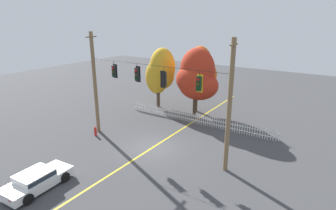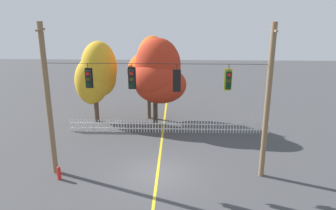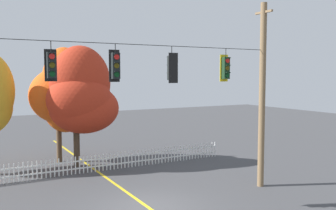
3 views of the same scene
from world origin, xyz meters
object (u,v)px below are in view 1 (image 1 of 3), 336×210
at_px(traffic_signal_northbound_primary, 199,84).
at_px(fire_hydrant, 95,131).
at_px(traffic_signal_northbound_secondary, 164,79).
at_px(autumn_maple_mid, 199,73).
at_px(traffic_signal_southbound_primary, 137,74).
at_px(autumn_maple_near_fence, 160,73).
at_px(autumn_oak_far_east, 197,78).
at_px(traffic_signal_eastbound_side, 114,71).
at_px(parked_car, 37,180).

distance_m(traffic_signal_northbound_primary, fire_hydrant, 11.00).
distance_m(traffic_signal_northbound_secondary, autumn_maple_mid, 10.17).
xyz_separation_m(autumn_maple_mid, fire_hydrant, (-4.62, -10.68, -3.94)).
bearing_deg(traffic_signal_southbound_primary, autumn_maple_near_fence, 114.81).
height_order(autumn_maple_mid, autumn_oak_far_east, autumn_oak_far_east).
relative_size(traffic_signal_eastbound_side, autumn_oak_far_east, 0.20).
height_order(traffic_signal_southbound_primary, traffic_signal_northbound_primary, same).
xyz_separation_m(traffic_signal_northbound_secondary, parked_car, (-3.71, -8.32, -5.15)).
distance_m(traffic_signal_eastbound_side, traffic_signal_northbound_primary, 7.68).
distance_m(traffic_signal_northbound_secondary, parked_car, 10.47).
bearing_deg(traffic_signal_southbound_primary, traffic_signal_eastbound_side, -179.98).
height_order(traffic_signal_northbound_secondary, traffic_signal_northbound_primary, same).
distance_m(autumn_maple_mid, fire_hydrant, 12.29).
distance_m(traffic_signal_eastbound_side, autumn_maple_near_fence, 9.61).
bearing_deg(traffic_signal_eastbound_side, traffic_signal_southbound_primary, 0.02).
xyz_separation_m(traffic_signal_northbound_secondary, autumn_maple_mid, (-2.14, 9.85, -1.41)).
xyz_separation_m(traffic_signal_northbound_primary, autumn_maple_mid, (-4.94, 9.83, -1.43)).
distance_m(traffic_signal_northbound_secondary, fire_hydrant, 8.66).
relative_size(traffic_signal_southbound_primary, autumn_maple_mid, 0.20).
height_order(traffic_signal_northbound_primary, fire_hydrant, traffic_signal_northbound_primary).
relative_size(traffic_signal_eastbound_side, autumn_maple_near_fence, 0.21).
height_order(traffic_signal_northbound_secondary, parked_car, traffic_signal_northbound_secondary).
bearing_deg(traffic_signal_northbound_primary, traffic_signal_eastbound_side, -180.00).
bearing_deg(autumn_maple_mid, traffic_signal_eastbound_side, -105.58).
bearing_deg(traffic_signal_southbound_primary, traffic_signal_northbound_secondary, -0.46).
height_order(autumn_maple_near_fence, autumn_maple_mid, autumn_maple_mid).
distance_m(autumn_maple_near_fence, autumn_maple_mid, 4.67).
xyz_separation_m(traffic_signal_eastbound_side, autumn_maple_mid, (2.74, 9.83, -1.46)).
bearing_deg(traffic_signal_southbound_primary, traffic_signal_northbound_primary, -0.00).
height_order(traffic_signal_eastbound_side, traffic_signal_northbound_primary, same).
bearing_deg(fire_hydrant, autumn_maple_near_fence, 90.03).
bearing_deg(parked_car, traffic_signal_southbound_primary, 81.60).
bearing_deg(autumn_maple_mid, traffic_signal_northbound_primary, -63.31).
relative_size(autumn_oak_far_east, fire_hydrant, 8.79).
xyz_separation_m(traffic_signal_southbound_primary, fire_hydrant, (-4.27, -0.85, -5.41)).
distance_m(autumn_maple_mid, autumn_oak_far_east, 1.87).
relative_size(traffic_signal_northbound_secondary, autumn_maple_mid, 0.21).
bearing_deg(traffic_signal_southbound_primary, autumn_oak_far_east, 83.22).
xyz_separation_m(traffic_signal_southbound_primary, autumn_maple_near_fence, (-4.28, 9.25, -1.83)).
distance_m(autumn_maple_mid, parked_car, 18.62).
height_order(traffic_signal_northbound_primary, autumn_maple_near_fence, autumn_maple_near_fence).
xyz_separation_m(traffic_signal_southbound_primary, autumn_maple_mid, (0.34, 9.83, -1.47)).
xyz_separation_m(traffic_signal_northbound_primary, autumn_maple_near_fence, (-9.56, 9.25, -1.79)).
bearing_deg(traffic_signal_northbound_secondary, parked_car, -114.04).
relative_size(traffic_signal_northbound_secondary, autumn_oak_far_east, 0.21).
bearing_deg(fire_hydrant, parked_car, -67.89).
relative_size(traffic_signal_eastbound_side, autumn_maple_mid, 0.20).
xyz_separation_m(autumn_maple_mid, parked_car, (-1.58, -18.17, -3.74)).
bearing_deg(fire_hydrant, traffic_signal_southbound_primary, 11.30).
distance_m(traffic_signal_northbound_secondary, traffic_signal_northbound_primary, 2.81).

